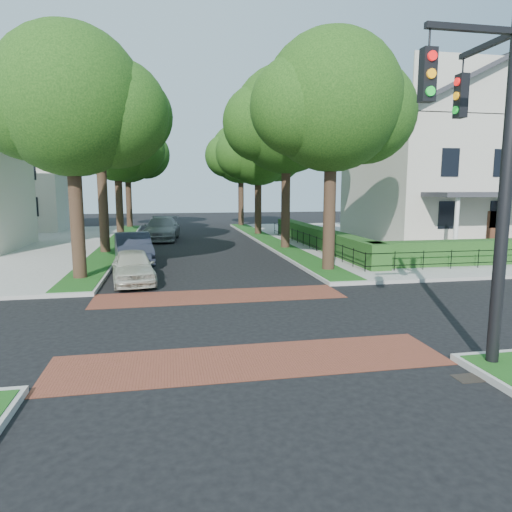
# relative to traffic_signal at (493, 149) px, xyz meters

# --- Properties ---
(ground) EXTENTS (120.00, 120.00, 0.00)m
(ground) POSITION_rel_traffic_signal_xyz_m (-4.89, 4.41, -4.71)
(ground) COLOR black
(ground) RESTS_ON ground
(sidewalk_ne) EXTENTS (30.00, 30.00, 0.15)m
(sidewalk_ne) POSITION_rel_traffic_signal_xyz_m (14.61, 23.41, -4.63)
(sidewalk_ne) COLOR gray
(sidewalk_ne) RESTS_ON ground
(crosswalk_far) EXTENTS (9.00, 2.20, 0.01)m
(crosswalk_far) POSITION_rel_traffic_signal_xyz_m (-4.89, 7.61, -4.70)
(crosswalk_far) COLOR brown
(crosswalk_far) RESTS_ON ground
(crosswalk_near) EXTENTS (9.00, 2.20, 0.01)m
(crosswalk_near) POSITION_rel_traffic_signal_xyz_m (-4.89, 1.21, -4.70)
(crosswalk_near) COLOR brown
(crosswalk_near) RESTS_ON ground
(storm_drain) EXTENTS (0.65, 0.45, 0.01)m
(storm_drain) POSITION_rel_traffic_signal_xyz_m (-0.59, -0.59, -4.70)
(storm_drain) COLOR black
(storm_drain) RESTS_ON ground
(grass_strip_ne) EXTENTS (1.60, 29.80, 0.02)m
(grass_strip_ne) POSITION_rel_traffic_signal_xyz_m (0.51, 23.51, -4.55)
(grass_strip_ne) COLOR #144413
(grass_strip_ne) RESTS_ON sidewalk_ne
(grass_strip_nw) EXTENTS (1.60, 29.80, 0.02)m
(grass_strip_nw) POSITION_rel_traffic_signal_xyz_m (-10.29, 23.51, -4.55)
(grass_strip_nw) COLOR #144413
(grass_strip_nw) RESTS_ON sidewalk_nw
(tree_right_near) EXTENTS (7.75, 6.67, 10.66)m
(tree_right_near) POSITION_rel_traffic_signal_xyz_m (0.72, 11.65, 2.92)
(tree_right_near) COLOR black
(tree_right_near) RESTS_ON sidewalk_ne
(tree_right_mid) EXTENTS (8.25, 7.09, 11.22)m
(tree_right_mid) POSITION_rel_traffic_signal_xyz_m (0.72, 19.66, 3.28)
(tree_right_mid) COLOR black
(tree_right_mid) RESTS_ON sidewalk_ne
(tree_right_far) EXTENTS (7.25, 6.23, 9.74)m
(tree_right_far) POSITION_rel_traffic_signal_xyz_m (0.71, 28.64, 2.20)
(tree_right_far) COLOR black
(tree_right_far) RESTS_ON sidewalk_ne
(tree_right_back) EXTENTS (7.50, 6.45, 10.20)m
(tree_right_back) POSITION_rel_traffic_signal_xyz_m (0.72, 37.64, 2.56)
(tree_right_back) COLOR black
(tree_right_back) RESTS_ON sidewalk_ne
(tree_left_near) EXTENTS (7.50, 6.45, 10.20)m
(tree_left_near) POSITION_rel_traffic_signal_xyz_m (-10.28, 11.64, 2.56)
(tree_left_near) COLOR black
(tree_left_near) RESTS_ON sidewalk_nw
(tree_left_mid) EXTENTS (8.00, 6.88, 11.48)m
(tree_left_mid) POSITION_rel_traffic_signal_xyz_m (-10.28, 19.66, 3.64)
(tree_left_mid) COLOR black
(tree_left_mid) RESTS_ON sidewalk_nw
(tree_left_far) EXTENTS (7.00, 6.02, 9.86)m
(tree_left_far) POSITION_rel_traffic_signal_xyz_m (-10.29, 28.63, 2.41)
(tree_left_far) COLOR black
(tree_left_far) RESTS_ON sidewalk_nw
(tree_left_back) EXTENTS (7.75, 6.66, 10.44)m
(tree_left_back) POSITION_rel_traffic_signal_xyz_m (-10.28, 37.65, 2.70)
(tree_left_back) COLOR black
(tree_left_back) RESTS_ON sidewalk_nw
(hedge_main_road) EXTENTS (1.00, 18.00, 1.20)m
(hedge_main_road) POSITION_rel_traffic_signal_xyz_m (2.81, 19.41, -3.96)
(hedge_main_road) COLOR #1D3D15
(hedge_main_road) RESTS_ON sidewalk_ne
(fence_main_road) EXTENTS (0.06, 18.00, 0.90)m
(fence_main_road) POSITION_rel_traffic_signal_xyz_m (2.01, 19.41, -4.11)
(fence_main_road) COLOR black
(fence_main_road) RESTS_ON sidewalk_ne
(house_victorian) EXTENTS (13.00, 13.05, 12.48)m
(house_victorian) POSITION_rel_traffic_signal_xyz_m (12.62, 20.33, 1.31)
(house_victorian) COLOR beige
(house_victorian) RESTS_ON sidewalk_ne
(house_left_far) EXTENTS (10.00, 9.00, 10.14)m
(house_left_far) POSITION_rel_traffic_signal_xyz_m (-20.38, 36.41, 0.33)
(house_left_far) COLOR beige
(house_left_far) RESTS_ON sidewalk_nw
(traffic_signal) EXTENTS (2.17, 2.00, 8.00)m
(traffic_signal) POSITION_rel_traffic_signal_xyz_m (0.00, 0.00, 0.00)
(traffic_signal) COLOR black
(traffic_signal) RESTS_ON sidewalk_se
(parked_car_front) EXTENTS (2.16, 4.27, 1.40)m
(parked_car_front) POSITION_rel_traffic_signal_xyz_m (-8.15, 10.61, -4.01)
(parked_car_front) COLOR beige
(parked_car_front) RESTS_ON ground
(parked_car_middle) EXTENTS (2.40, 5.09, 1.61)m
(parked_car_middle) POSITION_rel_traffic_signal_xyz_m (-8.49, 15.52, -3.90)
(parked_car_middle) COLOR #222633
(parked_car_middle) RESTS_ON ground
(parked_car_rear) EXTENTS (2.99, 6.13, 1.72)m
(parked_car_rear) POSITION_rel_traffic_signal_xyz_m (-7.19, 26.47, -3.85)
(parked_car_rear) COLOR gray
(parked_car_rear) RESTS_ON ground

